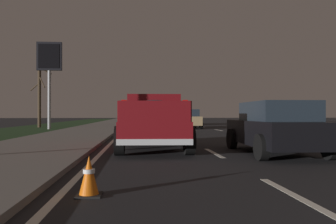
% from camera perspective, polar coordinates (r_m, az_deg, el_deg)
% --- Properties ---
extents(ground, '(144.00, 144.00, 0.00)m').
position_cam_1_polar(ground, '(28.27, 3.34, -2.71)').
color(ground, black).
extents(sidewalk_shoulder, '(108.00, 4.00, 0.12)m').
position_cam_1_polar(sidewalk_shoulder, '(28.20, -11.84, -2.59)').
color(sidewalk_shoulder, slate).
rests_on(sidewalk_shoulder, ground).
extents(grass_verge, '(108.00, 6.00, 0.01)m').
position_cam_1_polar(grass_verge, '(29.24, -21.62, -2.61)').
color(grass_verge, '#1E3819').
rests_on(grass_verge, ground).
extents(lane_markings, '(108.92, 7.04, 0.01)m').
position_cam_1_polar(lane_markings, '(31.54, -3.12, -2.46)').
color(lane_markings, silver).
rests_on(lane_markings, ground).
extents(pickup_truck, '(5.49, 2.41, 1.87)m').
position_cam_1_polar(pickup_truck, '(11.60, -2.35, -1.32)').
color(pickup_truck, maroon).
rests_on(pickup_truck, ground).
extents(sedan_black, '(4.43, 2.08, 1.54)m').
position_cam_1_polar(sedan_black, '(10.58, 17.49, -2.47)').
color(sedan_black, black).
rests_on(sedan_black, ground).
extents(sedan_tan, '(4.41, 2.04, 1.54)m').
position_cam_1_polar(sedan_tan, '(27.89, 3.24, -1.13)').
color(sedan_tan, '#9E845B').
rests_on(sedan_tan, ground).
extents(sedan_blue, '(4.45, 2.10, 1.54)m').
position_cam_1_polar(sedan_blue, '(36.23, 1.59, -0.94)').
color(sedan_blue, navy).
rests_on(sedan_blue, ground).
extents(gas_price_sign, '(0.27, 1.90, 6.75)m').
position_cam_1_polar(gas_price_sign, '(28.09, -19.28, 7.64)').
color(gas_price_sign, '#99999E').
rests_on(gas_price_sign, ground).
extents(bare_tree_far, '(0.87, 1.97, 5.78)m').
position_cam_1_polar(bare_tree_far, '(31.84, -20.71, 3.06)').
color(bare_tree_far, '#423323').
rests_on(bare_tree_far, ground).
extents(traffic_cone_near, '(0.36, 0.36, 0.58)m').
position_cam_1_polar(traffic_cone_near, '(5.11, -13.11, -10.47)').
color(traffic_cone_near, black).
rests_on(traffic_cone_near, ground).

